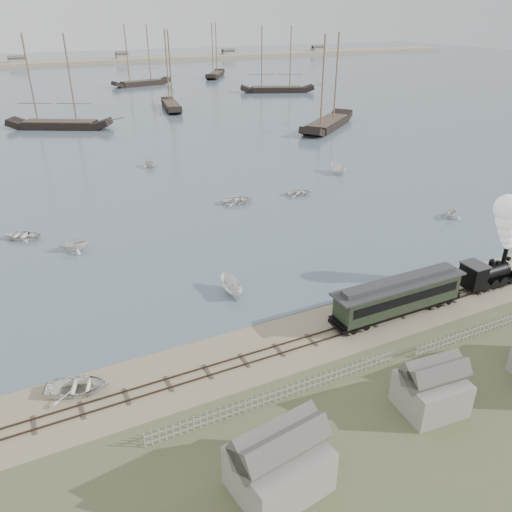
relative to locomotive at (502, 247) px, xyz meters
name	(u,v)px	position (x,y,z in m)	size (l,w,h in m)	color
ground	(309,325)	(-19.79, 2.00, -4.05)	(600.00, 600.00, 0.00)	tan
harbor_water	(61,85)	(-19.79, 172.00, -4.02)	(600.00, 336.00, 0.06)	#495A69
rail_track	(322,337)	(-19.79, 0.00, -4.01)	(120.00, 1.80, 0.16)	#3D2C21
picket_fence_west	(282,400)	(-26.29, -5.00, -4.05)	(19.00, 0.10, 1.20)	gray
picket_fence_east	(485,333)	(-7.29, -5.50, -4.05)	(15.00, 0.10, 1.20)	gray
shed_left	(278,486)	(-29.79, -11.00, -4.05)	(5.00, 4.00, 4.10)	gray
shed_mid	(428,408)	(-17.79, -10.00, -4.05)	(4.00, 3.50, 3.60)	gray
far_spit	(41,65)	(-19.79, 252.00, -4.05)	(500.00, 20.00, 1.80)	tan
locomotive	(502,247)	(0.00, 0.00, 0.00)	(7.02, 2.62, 8.75)	black
passenger_coach	(398,295)	(-12.11, 0.00, -2.05)	(12.90, 2.49, 3.13)	black
beached_dinghy	(77,387)	(-38.73, 2.01, -3.59)	(4.43, 3.17, 0.92)	silver
rowboat_1	(75,243)	(-35.49, 25.84, -3.09)	(3.39, 2.93, 1.79)	silver
rowboat_2	(231,287)	(-23.70, 9.63, -3.26)	(3.75, 1.41, 1.45)	silver
rowboat_3	(238,200)	(-13.05, 31.79, -3.53)	(4.40, 3.14, 0.91)	silver
rowboat_4	(452,212)	(9.46, 14.72, -3.23)	(2.89, 2.49, 1.52)	silver
rowboat_5	(338,169)	(7.47, 37.50, -3.25)	(3.84, 1.44, 1.48)	silver
rowboat_6	(21,235)	(-40.66, 31.97, -3.56)	(4.14, 2.96, 0.86)	silver
rowboat_7	(150,162)	(-19.17, 54.50, -3.15)	(3.16, 2.72, 1.66)	silver
rowboat_8	(299,192)	(-3.68, 30.96, -3.59)	(3.82, 2.73, 0.79)	silver
schooner_2	(53,82)	(-29.13, 93.87, 6.01)	(23.10, 5.33, 20.00)	black
schooner_3	(169,70)	(0.72, 105.94, 6.01)	(17.87, 4.12, 20.00)	black
schooner_4	(330,82)	(25.60, 67.97, 6.01)	(24.27, 5.60, 20.00)	black
schooner_5	(278,59)	(41.31, 121.41, 6.01)	(23.79, 5.49, 20.00)	black
schooner_8	(139,55)	(5.74, 156.40, 6.01)	(21.31, 4.92, 20.00)	black
schooner_9	(215,50)	(38.54, 168.18, 6.01)	(20.99, 4.84, 20.00)	black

